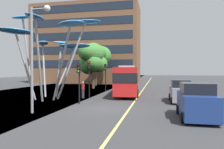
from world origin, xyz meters
The scene contains 13 objects.
ground centered at (-0.69, 0.00, -0.05)m, with size 120.00×240.00×0.10m.
red_bus centered at (0.51, 9.92, 1.93)m, with size 3.53×11.22×3.53m.
leaf_sculpture centered at (-6.56, 4.31, 6.47)m, with size 10.26×10.19×9.10m.
traffic_light_kerb_near centered at (-2.59, 1.52, 2.58)m, with size 0.28×0.42×3.55m.
traffic_light_kerb_far centered at (-3.15, 6.06, 2.86)m, with size 0.28×0.42×3.96m.
traffic_light_island_mid centered at (-3.04, 13.20, 2.81)m, with size 0.28×0.42×3.90m.
car_parked_near centered at (6.46, -2.32, 1.05)m, with size 2.10×4.19×2.21m.
car_parked_mid centered at (6.26, 4.83, 0.98)m, with size 1.92×4.54×2.08m.
street_lamp centered at (-4.06, -2.82, 4.72)m, with size 1.49×0.44×7.39m.
tree_pavement_near centered at (-6.47, 17.95, 4.86)m, with size 4.91×4.90×7.61m.
tree_pavement_far centered at (-7.38, 24.44, 5.90)m, with size 5.25×5.49×7.99m.
pedestrian centered at (-3.65, 5.51, 0.90)m, with size 0.34×0.34×1.78m.
backdrop_building centered at (-12.51, 33.32, 9.21)m, with size 25.04×10.46×18.42m.
Camera 1 is at (4.06, -16.02, 2.96)m, focal length 33.96 mm.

